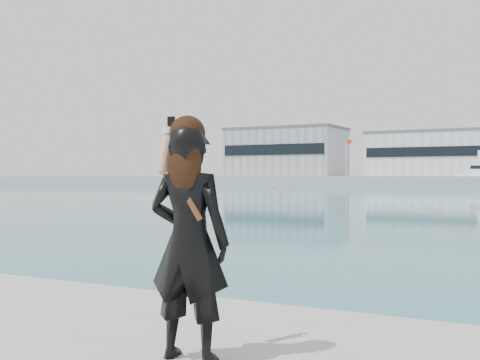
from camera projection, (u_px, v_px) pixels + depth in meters
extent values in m
cube|color=gray|center=(287.00, 153.00, 143.44)|extent=(26.00, 16.00, 11.00)
cube|color=black|center=(272.00, 150.00, 136.28)|extent=(24.70, 0.20, 2.42)
cube|color=#59595B|center=(287.00, 129.00, 143.40)|extent=(26.52, 16.32, 0.50)
cube|color=silver|center=(429.00, 155.00, 128.02)|extent=(24.00, 15.00, 9.00)
cube|color=black|center=(422.00, 152.00, 121.30)|extent=(22.80, 0.20, 1.98)
cube|color=#59595B|center=(429.00, 133.00, 127.99)|extent=(24.48, 15.30, 0.50)
cylinder|color=silver|center=(346.00, 158.00, 129.31)|extent=(0.16, 0.16, 8.00)
cube|color=red|center=(349.00, 142.00, 129.01)|extent=(1.20, 0.04, 0.80)
sphere|color=yellow|center=(273.00, 188.00, 101.78)|extent=(0.50, 0.50, 0.50)
imported|color=black|center=(189.00, 243.00, 3.84)|extent=(0.58, 0.42, 1.50)
sphere|color=black|center=(187.00, 133.00, 3.82)|extent=(0.23, 0.23, 0.23)
ellipsoid|color=black|center=(184.00, 163.00, 3.77)|extent=(0.25, 0.13, 0.40)
cylinder|color=tan|center=(166.00, 150.00, 4.01)|extent=(0.09, 0.18, 0.32)
cylinder|color=white|center=(168.00, 131.00, 4.04)|extent=(0.09, 0.09, 0.03)
cube|color=black|center=(171.00, 124.00, 4.08)|extent=(0.06, 0.02, 0.11)
cube|color=#4C2D14|center=(187.00, 197.00, 3.75)|extent=(0.21, 0.04, 0.31)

